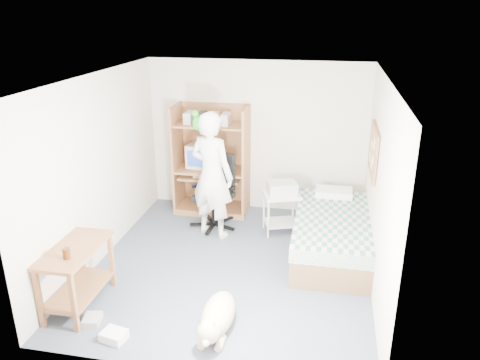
{
  "coord_description": "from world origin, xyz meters",
  "views": [
    {
      "loc": [
        1.16,
        -5.38,
        3.3
      ],
      "look_at": [
        0.01,
        0.5,
        1.05
      ],
      "focal_mm": 35.0,
      "sensor_mm": 36.0,
      "label": 1
    }
  ],
  "objects_px": {
    "side_desk": "(77,268)",
    "dog": "(217,316)",
    "person": "(212,175)",
    "bed": "(332,234)",
    "computer_hutch": "(212,164)",
    "printer_cart": "(281,207)",
    "office_chair": "(216,201)"
  },
  "relations": [
    {
      "from": "side_desk",
      "to": "dog",
      "type": "bearing_deg",
      "value": -4.79
    },
    {
      "from": "person",
      "to": "bed",
      "type": "bearing_deg",
      "value": -166.93
    },
    {
      "from": "computer_hutch",
      "to": "printer_cart",
      "type": "relative_size",
      "value": 2.81
    },
    {
      "from": "office_chair",
      "to": "printer_cart",
      "type": "relative_size",
      "value": 1.79
    },
    {
      "from": "bed",
      "to": "computer_hutch",
      "type": "bearing_deg",
      "value": 150.71
    },
    {
      "from": "computer_hutch",
      "to": "side_desk",
      "type": "height_order",
      "value": "computer_hutch"
    },
    {
      "from": "side_desk",
      "to": "printer_cart",
      "type": "relative_size",
      "value": 1.56
    },
    {
      "from": "dog",
      "to": "computer_hutch",
      "type": "bearing_deg",
      "value": 104.96
    },
    {
      "from": "office_chair",
      "to": "person",
      "type": "distance_m",
      "value": 0.63
    },
    {
      "from": "computer_hutch",
      "to": "bed",
      "type": "xyz_separation_m",
      "value": [
        2.0,
        -1.12,
        -0.53
      ]
    },
    {
      "from": "bed",
      "to": "office_chair",
      "type": "height_order",
      "value": "office_chair"
    },
    {
      "from": "computer_hutch",
      "to": "office_chair",
      "type": "xyz_separation_m",
      "value": [
        0.19,
        -0.57,
        -0.41
      ]
    },
    {
      "from": "computer_hutch",
      "to": "dog",
      "type": "xyz_separation_m",
      "value": [
        0.82,
        -3.08,
        -0.64
      ]
    },
    {
      "from": "person",
      "to": "dog",
      "type": "xyz_separation_m",
      "value": [
        0.6,
        -2.2,
        -0.78
      ]
    },
    {
      "from": "office_chair",
      "to": "printer_cart",
      "type": "xyz_separation_m",
      "value": [
        1.04,
        -0.05,
        0.01
      ]
    },
    {
      "from": "printer_cart",
      "to": "office_chair",
      "type": "bearing_deg",
      "value": 158.46
    },
    {
      "from": "side_desk",
      "to": "person",
      "type": "height_order",
      "value": "person"
    },
    {
      "from": "dog",
      "to": "printer_cart",
      "type": "bearing_deg",
      "value": 80.57
    },
    {
      "from": "person",
      "to": "printer_cart",
      "type": "relative_size",
      "value": 2.98
    },
    {
      "from": "computer_hutch",
      "to": "side_desk",
      "type": "relative_size",
      "value": 1.8
    },
    {
      "from": "computer_hutch",
      "to": "person",
      "type": "height_order",
      "value": "person"
    },
    {
      "from": "bed",
      "to": "printer_cart",
      "type": "distance_m",
      "value": 0.93
    },
    {
      "from": "bed",
      "to": "printer_cart",
      "type": "relative_size",
      "value": 3.15
    },
    {
      "from": "side_desk",
      "to": "person",
      "type": "xyz_separation_m",
      "value": [
        1.07,
        2.06,
        0.46
      ]
    },
    {
      "from": "side_desk",
      "to": "office_chair",
      "type": "distance_m",
      "value": 2.59
    },
    {
      "from": "computer_hutch",
      "to": "printer_cart",
      "type": "bearing_deg",
      "value": -26.5
    },
    {
      "from": "bed",
      "to": "side_desk",
      "type": "relative_size",
      "value": 2.02
    },
    {
      "from": "bed",
      "to": "person",
      "type": "relative_size",
      "value": 1.06
    },
    {
      "from": "computer_hutch",
      "to": "side_desk",
      "type": "distance_m",
      "value": 3.08
    },
    {
      "from": "bed",
      "to": "dog",
      "type": "distance_m",
      "value": 2.29
    },
    {
      "from": "dog",
      "to": "office_chair",
      "type": "bearing_deg",
      "value": 104.07
    },
    {
      "from": "computer_hutch",
      "to": "dog",
      "type": "height_order",
      "value": "computer_hutch"
    }
  ]
}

